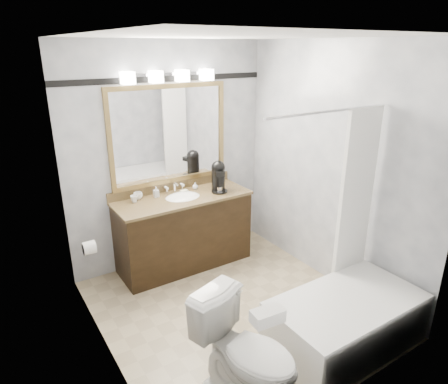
{
  "coord_description": "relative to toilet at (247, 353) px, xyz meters",
  "views": [
    {
      "loc": [
        -1.86,
        -2.72,
        2.42
      ],
      "look_at": [
        0.12,
        0.35,
        1.09
      ],
      "focal_mm": 32.0,
      "sensor_mm": 36.0,
      "label": 1
    }
  ],
  "objects": [
    {
      "name": "soap_bar",
      "position": [
        0.58,
        2.05,
        0.47
      ],
      "size": [
        0.09,
        0.07,
        0.03
      ],
      "primitive_type": "cube",
      "rotation": [
        0.0,
        0.0,
        0.17
      ],
      "color": "beige",
      "rests_on": "vanity"
    },
    {
      "name": "tp_roll",
      "position": [
        -0.64,
        1.58,
        0.3
      ],
      "size": [
        0.11,
        0.12,
        0.12
      ],
      "primitive_type": "cylinder",
      "rotation": [
        0.0,
        1.57,
        0.0
      ],
      "color": "white",
      "rests_on": "room"
    },
    {
      "name": "soap_bottle_b",
      "position": [
        0.74,
        2.08,
        0.49
      ],
      "size": [
        0.09,
        0.09,
        0.08
      ],
      "primitive_type": "imported",
      "rotation": [
        0.0,
        0.0,
        0.41
      ],
      "color": "white",
      "rests_on": "vanity"
    },
    {
      "name": "tissue_box",
      "position": [
        0.0,
        -0.2,
        0.44
      ],
      "size": [
        0.22,
        0.13,
        0.09
      ],
      "primitive_type": "cube",
      "rotation": [
        0.0,
        0.0,
        -0.1
      ],
      "color": "white",
      "rests_on": "toilet"
    },
    {
      "name": "vanity",
      "position": [
        0.5,
        1.94,
        0.05
      ],
      "size": [
        1.53,
        0.58,
        0.97
      ],
      "color": "black",
      "rests_on": "ground"
    },
    {
      "name": "soap_bottle_a",
      "position": [
        0.26,
        2.09,
        0.51
      ],
      "size": [
        0.05,
        0.06,
        0.12
      ],
      "primitive_type": "imported",
      "rotation": [
        0.0,
        0.0,
        -0.02
      ],
      "color": "white",
      "rests_on": "vanity"
    },
    {
      "name": "accent_stripe",
      "position": [
        0.5,
        2.21,
        1.7
      ],
      "size": [
        2.4,
        0.01,
        0.06
      ],
      "primitive_type": "cube",
      "color": "black",
      "rests_on": "room"
    },
    {
      "name": "toilet",
      "position": [
        0.0,
        0.0,
        0.0
      ],
      "size": [
        0.65,
        0.87,
        0.79
      ],
      "primitive_type": "imported",
      "rotation": [
        0.0,
        0.0,
        0.3
      ],
      "color": "white",
      "rests_on": "ground"
    },
    {
      "name": "bathtub",
      "position": [
        1.06,
        0.02,
        -0.12
      ],
      "size": [
        1.3,
        0.75,
        1.96
      ],
      "color": "white",
      "rests_on": "ground"
    },
    {
      "name": "cup_left",
      "position": [
        0.06,
        2.14,
        0.49
      ],
      "size": [
        0.13,
        0.13,
        0.08
      ],
      "primitive_type": "imported",
      "rotation": [
        0.0,
        0.0,
        0.37
      ],
      "color": "white",
      "rests_on": "vanity"
    },
    {
      "name": "coffee_maker",
      "position": [
        0.94,
        1.89,
        0.64
      ],
      "size": [
        0.19,
        0.23,
        0.36
      ],
      "rotation": [
        0.0,
        0.0,
        -0.36
      ],
      "color": "black",
      "rests_on": "vanity"
    },
    {
      "name": "cup_right",
      "position": [
        -0.01,
        2.07,
        0.49
      ],
      "size": [
        0.08,
        0.08,
        0.07
      ],
      "primitive_type": "imported",
      "rotation": [
        0.0,
        0.0,
        0.05
      ],
      "color": "white",
      "rests_on": "vanity"
    },
    {
      "name": "vanity_light_bar",
      "position": [
        0.5,
        2.15,
        1.74
      ],
      "size": [
        1.02,
        0.14,
        0.12
      ],
      "color": "silver",
      "rests_on": "room"
    },
    {
      "name": "mirror",
      "position": [
        0.5,
        2.2,
        1.1
      ],
      "size": [
        1.4,
        0.04,
        1.1
      ],
      "color": "olive",
      "rests_on": "room"
    },
    {
      "name": "room",
      "position": [
        0.5,
        0.92,
        0.85
      ],
      "size": [
        2.42,
        2.62,
        2.52
      ],
      "color": "tan",
      "rests_on": "ground"
    }
  ]
}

